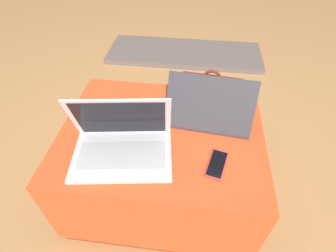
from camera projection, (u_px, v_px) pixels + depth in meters
ground_plane at (163, 189)px, 1.43m from camera, size 14.00×14.00×0.00m
ottoman at (162, 163)px, 1.27m from camera, size 0.86×0.68×0.45m
laptop_near at (122, 143)px, 0.99m from camera, size 0.41×0.30×0.25m
laptop_far at (209, 111)px, 1.13m from camera, size 0.37×0.26×0.22m
cell_phone at (217, 164)px, 0.98m from camera, size 0.09×0.15×0.01m
backpack at (208, 110)px, 1.59m from camera, size 0.36×0.21×0.49m
fireplace_hearth at (184, 53)px, 2.45m from camera, size 1.40×0.50×0.04m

